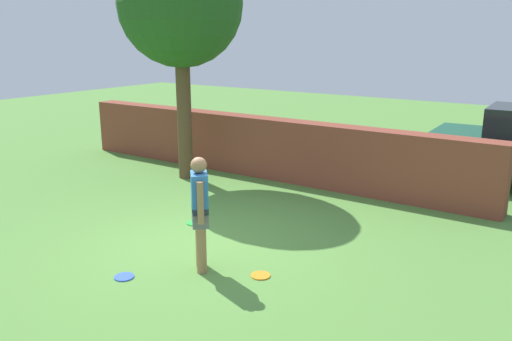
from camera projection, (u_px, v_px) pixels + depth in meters
name	position (u px, v px, depth m)	size (l,w,h in m)	color
ground_plane	(196.00, 247.00, 8.18)	(40.00, 40.00, 0.00)	#568C3D
brick_wall	(261.00, 147.00, 12.09)	(10.49, 0.50, 1.36)	brown
tree	(180.00, 6.00, 11.13)	(2.67, 2.67, 5.15)	brown
person	(200.00, 208.00, 7.18)	(0.41, 0.42, 1.62)	#9E704C
frisbee_green	(194.00, 223.00, 9.16)	(0.27, 0.27, 0.02)	green
frisbee_blue	(124.00, 277.00, 7.15)	(0.27, 0.27, 0.02)	blue
frisbee_orange	(260.00, 275.00, 7.19)	(0.27, 0.27, 0.02)	orange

